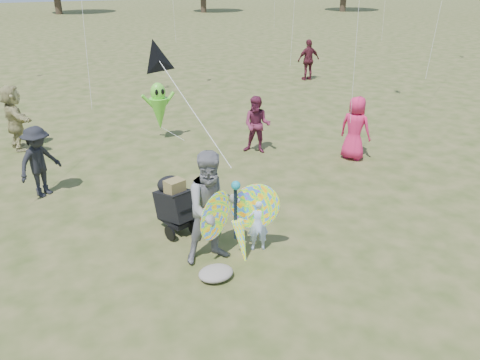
# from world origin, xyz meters

# --- Properties ---
(ground) EXTENTS (160.00, 160.00, 0.00)m
(ground) POSITION_xyz_m (0.00, 0.00, 0.00)
(ground) COLOR #51592B
(ground) RESTS_ON ground
(child_girl) EXTENTS (0.44, 0.36, 1.05)m
(child_girl) POSITION_xyz_m (-0.20, 0.75, 0.53)
(child_girl) COLOR #B4C8FF
(child_girl) RESTS_ON ground
(adult_man) EXTENTS (1.04, 0.83, 2.05)m
(adult_man) POSITION_xyz_m (-1.04, 0.81, 1.02)
(adult_man) COLOR gray
(adult_man) RESTS_ON ground
(grey_bag) EXTENTS (0.60, 0.49, 0.19)m
(grey_bag) POSITION_xyz_m (-1.24, 0.26, 0.10)
(grey_bag) COLOR gray
(grey_bag) RESTS_ON ground
(crowd_a) EXTENTS (0.88, 1.00, 1.72)m
(crowd_a) POSITION_xyz_m (4.26, 3.70, 0.86)
(crowd_a) COLOR #D42255
(crowd_a) RESTS_ON ground
(crowd_b) EXTENTS (1.21, 1.11, 1.64)m
(crowd_b) POSITION_xyz_m (-3.55, 4.88, 0.82)
(crowd_b) COLOR black
(crowd_b) RESTS_ON ground
(crowd_d) EXTENTS (0.89, 1.80, 1.86)m
(crowd_d) POSITION_xyz_m (-3.94, 8.41, 0.93)
(crowd_d) COLOR tan
(crowd_d) RESTS_ON ground
(crowd_e) EXTENTS (0.99, 0.96, 1.60)m
(crowd_e) POSITION_xyz_m (2.11, 5.26, 0.80)
(crowd_e) COLOR maroon
(crowd_e) RESTS_ON ground
(crowd_h) EXTENTS (1.11, 0.52, 1.84)m
(crowd_h) POSITION_xyz_m (8.63, 12.69, 0.92)
(crowd_h) COLOR #551C28
(crowd_h) RESTS_ON ground
(jogging_stroller) EXTENTS (0.71, 1.13, 1.09)m
(jogging_stroller) POSITION_xyz_m (-1.32, 2.14, 0.61)
(jogging_stroller) COLOR black
(jogging_stroller) RESTS_ON ground
(butterfly_kite) EXTENTS (1.74, 0.75, 1.68)m
(butterfly_kite) POSITION_xyz_m (-0.62, 0.69, 0.73)
(butterfly_kite) COLOR #E92444
(butterfly_kite) RESTS_ON ground
(delta_kite_rig) EXTENTS (0.93, 2.65, 1.88)m
(delta_kite_rig) POSITION_xyz_m (-1.11, 3.22, 3.11)
(delta_kite_rig) COLOR black
(delta_kite_rig) RESTS_ON ground
(alien_kite) EXTENTS (1.12, 0.69, 1.74)m
(alien_kite) POSITION_xyz_m (-0.02, 7.46, 0.97)
(alien_kite) COLOR #64D832
(alien_kite) RESTS_ON ground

